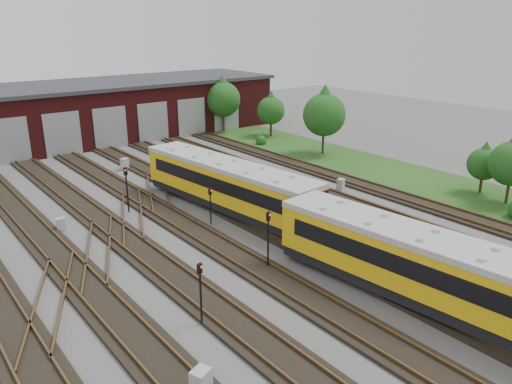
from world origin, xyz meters
TOP-DOWN VIEW (x-y plane):
  - ground at (0.00, 0.00)m, footprint 120.00×120.00m
  - track_network at (-0.17, 0.59)m, footprint 30.40×70.00m
  - maintenance_shed at (-0.01, 39.97)m, footprint 51.00×12.50m
  - grass_verge at (19.00, 10.00)m, footprint 8.00×55.00m
  - metro_train at (2.00, -4.98)m, footprint 4.38×47.95m
  - signal_mast_0 at (-7.17, 0.09)m, footprint 0.27×0.26m
  - signal_mast_1 at (-0.37, 9.67)m, footprint 0.25×0.23m
  - signal_mast_2 at (-3.72, 15.22)m, footprint 0.31×0.30m
  - signal_mast_3 at (-1.38, 2.45)m, footprint 0.28×0.27m
  - relay_cabinet_0 at (-9.62, -3.73)m, footprint 0.84×0.77m
  - relay_cabinet_2 at (-8.62, 14.80)m, footprint 0.59×0.52m
  - relay_cabinet_3 at (0.61, 25.47)m, footprint 0.72×0.64m
  - relay_cabinet_4 at (11.71, 9.11)m, footprint 0.72×0.66m
  - tree_0 at (17.30, 33.64)m, footprint 4.21×4.21m
  - tree_1 at (20.24, 28.07)m, footprint 3.23×3.23m
  - tree_2 at (18.96, 18.26)m, footprint 4.29×4.29m
  - tree_3 at (19.90, 1.83)m, footprint 2.55×2.55m
  - bush_1 at (16.69, 25.50)m, footprint 1.17×1.17m
  - bush_2 at (20.87, 34.96)m, footprint 1.26×1.26m

SIDE VIEW (x-z plane):
  - ground at x=0.00m, z-range 0.00..0.00m
  - grass_verge at x=19.00m, z-range 0.00..0.05m
  - track_network at x=-0.17m, z-range -0.06..0.27m
  - relay_cabinet_2 at x=-8.62m, z-range 0.00..0.87m
  - relay_cabinet_4 at x=11.71m, z-range 0.00..0.98m
  - relay_cabinet_3 at x=0.61m, z-range 0.00..1.07m
  - relay_cabinet_0 at x=-9.62m, z-range 0.00..1.14m
  - bush_1 at x=16.69m, z-range 0.00..1.17m
  - bush_2 at x=20.87m, z-range 0.00..1.26m
  - signal_mast_1 at x=-0.37m, z-range 0.37..2.91m
  - signal_mast_0 at x=-7.17m, z-range 0.42..3.47m
  - metro_train at x=2.00m, z-range 0.37..3.62m
  - signal_mast_3 at x=-1.38m, z-range 0.45..3.77m
  - signal_mast_2 at x=-3.72m, z-range 0.47..3.77m
  - tree_3 at x=19.90m, z-range 0.60..4.82m
  - maintenance_shed at x=-0.01m, z-range 0.03..6.38m
  - tree_1 at x=20.24m, z-range 0.76..6.11m
  - tree_0 at x=17.30m, z-range 0.99..7.97m
  - tree_2 at x=18.96m, z-range 1.01..8.11m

